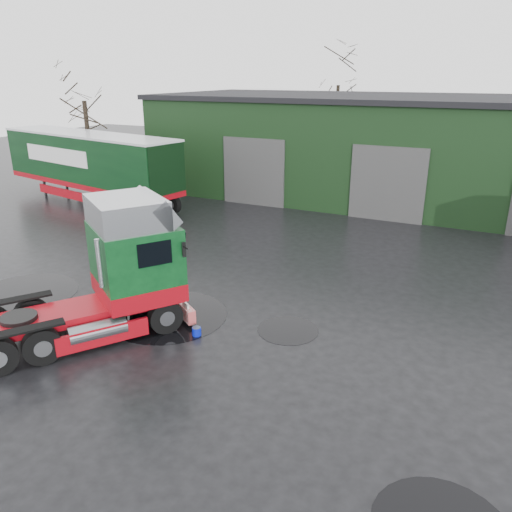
{
  "coord_description": "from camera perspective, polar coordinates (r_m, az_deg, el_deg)",
  "views": [
    {
      "loc": [
        7.29,
        -12.81,
        7.59
      ],
      "look_at": [
        0.23,
        1.59,
        1.7
      ],
      "focal_mm": 35.0,
      "sensor_mm": 36.0,
      "label": 1
    }
  ],
  "objects": [
    {
      "name": "trailer_left",
      "position": [
        32.47,
        -18.41,
        9.49
      ],
      "size": [
        14.06,
        5.38,
        4.28
      ],
      "primitive_type": null,
      "rotation": [
        0.0,
        0.0,
        1.38
      ],
      "color": "silver",
      "rests_on": "ground"
    },
    {
      "name": "ground",
      "position": [
        16.58,
        -3.16,
        -7.11
      ],
      "size": [
        100.0,
        100.0,
        0.0
      ],
      "primitive_type": "plane",
      "color": "black"
    },
    {
      "name": "puddle_0",
      "position": [
        17.0,
        -10.02,
        -6.67
      ],
      "size": [
        3.97,
        3.97,
        0.01
      ],
      "primitive_type": "cylinder",
      "color": "black",
      "rests_on": "ground"
    },
    {
      "name": "puddle_2",
      "position": [
        20.22,
        -24.9,
        -3.87
      ],
      "size": [
        3.78,
        3.78,
        0.01
      ],
      "primitive_type": "cylinder",
      "color": "black",
      "rests_on": "ground"
    },
    {
      "name": "tree_left",
      "position": [
        34.89,
        -18.73,
        13.65
      ],
      "size": [
        4.4,
        4.4,
        8.5
      ],
      "primitive_type": null,
      "color": "black",
      "rests_on": "ground"
    },
    {
      "name": "hero_tractor",
      "position": [
        15.59,
        -20.16,
        -1.79
      ],
      "size": [
        6.13,
        7.18,
        4.18
      ],
      "primitive_type": null,
      "rotation": [
        0.0,
        0.0,
        -0.59
      ],
      "color": "#0A3F18",
      "rests_on": "ground"
    },
    {
      "name": "tree_back_a",
      "position": [
        44.92,
        9.24,
        16.3
      ],
      "size": [
        4.4,
        4.4,
        9.5
      ],
      "primitive_type": null,
      "color": "black",
      "rests_on": "ground"
    },
    {
      "name": "warehouse",
      "position": [
        33.53,
        17.18,
        11.7
      ],
      "size": [
        32.4,
        12.4,
        6.3
      ],
      "color": "black",
      "rests_on": "ground"
    },
    {
      "name": "puddle_1",
      "position": [
        15.87,
        3.68,
        -8.44
      ],
      "size": [
        1.94,
        1.94,
        0.01
      ],
      "primitive_type": "cylinder",
      "color": "black",
      "rests_on": "ground"
    },
    {
      "name": "wash_bucket",
      "position": [
        15.6,
        -6.81,
        -8.56
      ],
      "size": [
        0.32,
        0.32,
        0.26
      ],
      "primitive_type": "cylinder",
      "rotation": [
        0.0,
        0.0,
        0.16
      ],
      "color": "#0817BC",
      "rests_on": "ground"
    }
  ]
}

